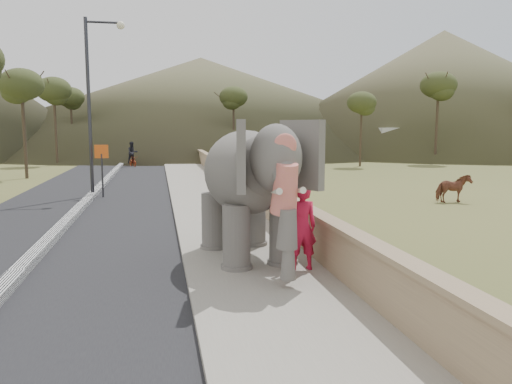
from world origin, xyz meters
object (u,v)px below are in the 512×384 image
(cow, at_px, (453,189))
(elephant_and_man, at_px, (247,191))
(lamppost, at_px, (96,89))
(motorcyclist, at_px, (133,156))

(cow, bearing_deg, elephant_and_man, 125.08)
(lamppost, height_order, motorcyclist, lamppost)
(cow, distance_m, motorcyclist, 26.66)
(lamppost, bearing_deg, elephant_and_man, -69.12)
(lamppost, distance_m, motorcyclist, 18.15)
(lamppost, distance_m, cow, 16.26)
(lamppost, relative_size, motorcyclist, 3.97)
(cow, xyz_separation_m, motorcyclist, (-14.25, 22.53, 0.24))
(lamppost, distance_m, elephant_and_man, 13.58)
(cow, relative_size, motorcyclist, 0.71)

